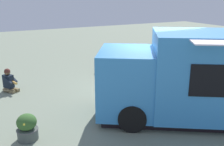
% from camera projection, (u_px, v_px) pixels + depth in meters
% --- Properties ---
extents(ground_plane, '(40.00, 40.00, 0.00)m').
position_uv_depth(ground_plane, '(146.00, 97.00, 9.00)').
color(ground_plane, gray).
extents(food_truck, '(4.52, 5.28, 2.47)m').
position_uv_depth(food_truck, '(194.00, 79.00, 7.18)').
color(food_truck, '#3A8DD4').
rests_on(food_truck, ground_plane).
extents(person_customer, '(0.77, 0.67, 0.86)m').
position_uv_depth(person_customer, '(9.00, 82.00, 9.50)').
color(person_customer, olive).
rests_on(person_customer, ground_plane).
extents(planter_flowering_near, '(0.53, 0.53, 0.67)m').
position_uv_depth(planter_flowering_near, '(27.00, 127.00, 6.31)').
color(planter_flowering_near, '#4B554F').
rests_on(planter_flowering_near, ground_plane).
extents(planter_flowering_side, '(0.40, 0.40, 0.71)m').
position_uv_depth(planter_flowering_side, '(102.00, 63.00, 12.02)').
color(planter_flowering_side, '#424648').
rests_on(planter_flowering_side, ground_plane).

